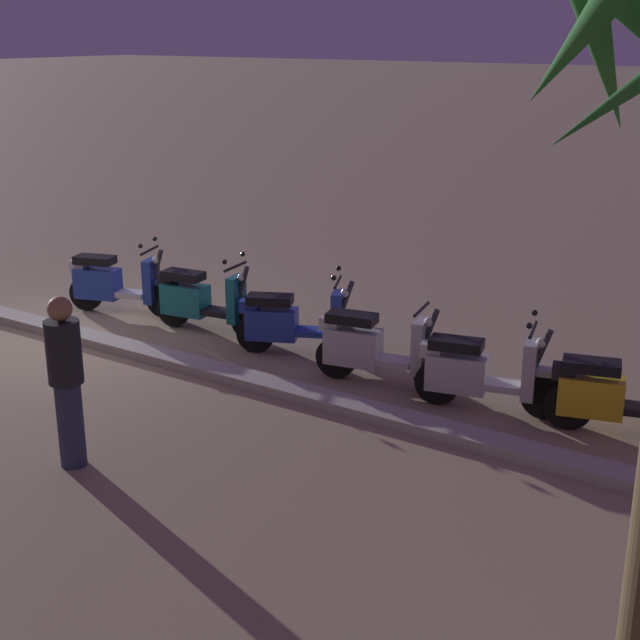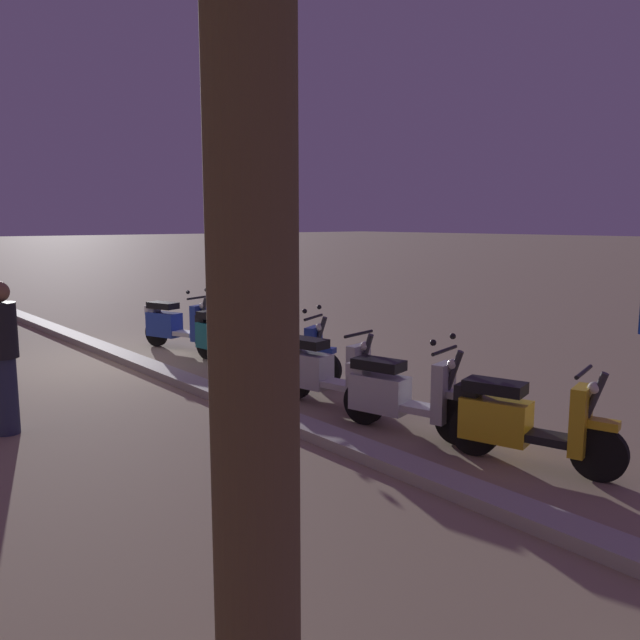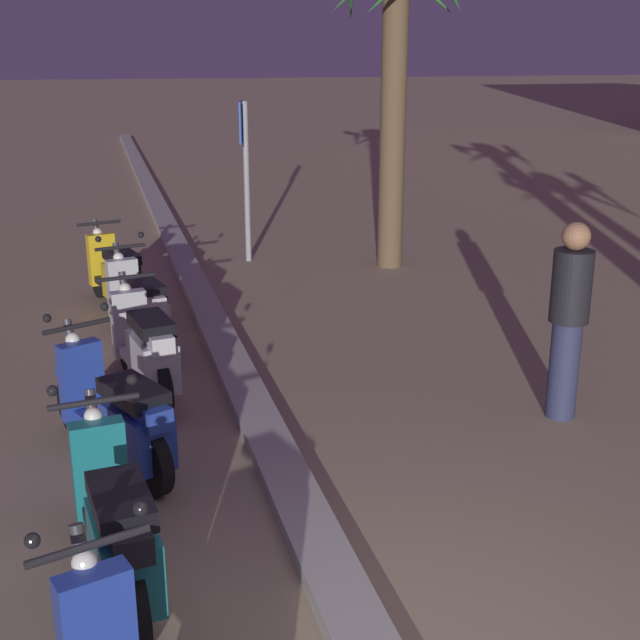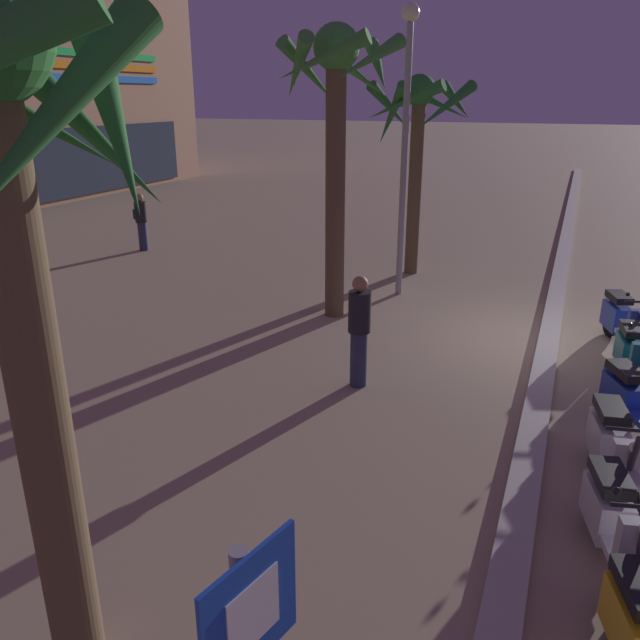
% 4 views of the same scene
% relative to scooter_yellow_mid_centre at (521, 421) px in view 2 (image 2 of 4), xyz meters
% --- Properties ---
extents(ground_plane, '(200.00, 200.00, 0.00)m').
position_rel_scooter_yellow_mid_centre_xyz_m(ground_plane, '(7.22, 1.15, -0.44)').
color(ground_plane, '#9E896B').
extents(curb_strip, '(60.00, 0.36, 0.12)m').
position_rel_scooter_yellow_mid_centre_xyz_m(curb_strip, '(7.22, 1.05, -0.38)').
color(curb_strip, '#ADA89E').
rests_on(curb_strip, ground).
extents(scooter_yellow_mid_centre, '(1.70, 0.75, 1.04)m').
position_rel_scooter_yellow_mid_centre_xyz_m(scooter_yellow_mid_centre, '(0.00, 0.00, 0.00)').
color(scooter_yellow_mid_centre, black).
rests_on(scooter_yellow_mid_centre, ground).
extents(scooter_silver_far_back, '(1.70, 0.71, 1.17)m').
position_rel_scooter_yellow_mid_centre_xyz_m(scooter_silver_far_back, '(1.48, 0.19, 0.00)').
color(scooter_silver_far_back, black).
rests_on(scooter_silver_far_back, ground).
extents(scooter_silver_mid_rear, '(1.76, 0.66, 1.04)m').
position_rel_scooter_yellow_mid_centre_xyz_m(scooter_silver_mid_rear, '(2.88, 0.17, 0.02)').
color(scooter_silver_mid_rear, black).
rests_on(scooter_silver_mid_rear, ground).
extents(scooter_blue_tail_end, '(1.68, 0.92, 1.17)m').
position_rel_scooter_yellow_mid_centre_xyz_m(scooter_blue_tail_end, '(4.30, -0.14, -0.00)').
color(scooter_blue_tail_end, black).
rests_on(scooter_blue_tail_end, ground).
extents(scooter_teal_gap_after_mid, '(1.78, 0.59, 1.17)m').
position_rel_scooter_yellow_mid_centre_xyz_m(scooter_teal_gap_after_mid, '(5.94, -0.20, 0.01)').
color(scooter_teal_gap_after_mid, black).
rests_on(scooter_teal_gap_after_mid, ground).
extents(scooter_blue_second_in_line, '(1.76, 0.81, 1.17)m').
position_rel_scooter_yellow_mid_centre_xyz_m(scooter_blue_second_in_line, '(7.60, -0.12, 0.02)').
color(scooter_blue_second_in_line, black).
rests_on(scooter_blue_second_in_line, ground).
extents(pedestrian_by_palm_tree, '(0.34, 0.34, 1.75)m').
position_rel_scooter_yellow_mid_centre_xyz_m(pedestrian_by_palm_tree, '(4.27, 3.68, 0.49)').
color(pedestrian_by_palm_tree, '#2D3351').
rests_on(pedestrian_by_palm_tree, ground).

